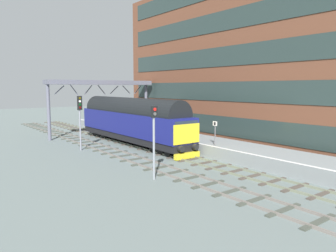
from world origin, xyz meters
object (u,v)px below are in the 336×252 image
signal_post_near (154,134)px  platform_number_sign (215,130)px  diesel_locomotive (131,120)px  signal_post_mid (80,115)px  waiting_passenger (144,120)px

signal_post_near → platform_number_sign: 7.80m
signal_post_near → platform_number_sign: signal_post_near is taller
diesel_locomotive → signal_post_mid: (-5.42, -0.20, 0.74)m
diesel_locomotive → signal_post_near: (-5.42, -11.93, 0.37)m
diesel_locomotive → platform_number_sign: diesel_locomotive is taller
platform_number_sign → waiting_passenger: (1.14, 12.24, -0.33)m
signal_post_mid → waiting_passenger: size_ratio=3.02×
signal_post_near → waiting_passenger: bearing=59.2°
diesel_locomotive → signal_post_mid: 5.47m
signal_post_mid → platform_number_sign: (7.47, -9.54, -0.89)m
signal_post_mid → waiting_passenger: (8.61, 2.70, -1.22)m
signal_post_mid → waiting_passenger: bearing=17.4°
platform_number_sign → waiting_passenger: platform_number_sign is taller
signal_post_near → signal_post_mid: 11.73m
waiting_passenger → signal_post_mid: bearing=89.9°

